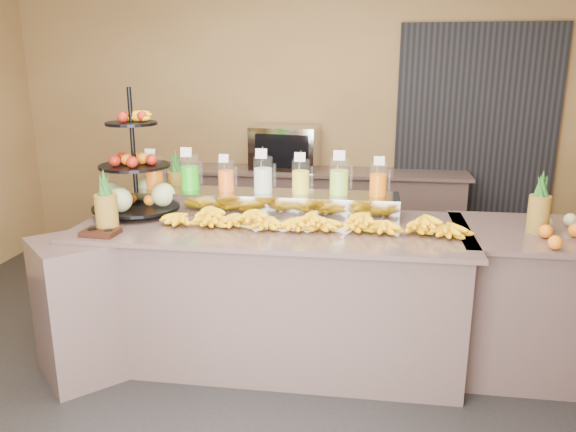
% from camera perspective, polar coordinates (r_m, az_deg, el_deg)
% --- Properties ---
extents(ground, '(6.00, 6.00, 0.00)m').
position_cam_1_polar(ground, '(3.73, -2.28, -16.07)').
color(ground, black).
rests_on(ground, ground).
extents(room_envelope, '(6.04, 5.02, 2.82)m').
position_cam_1_polar(room_envelope, '(3.94, 2.34, 14.34)').
color(room_envelope, brown).
rests_on(room_envelope, ground).
extents(buffet_counter, '(2.75, 1.25, 0.93)m').
position_cam_1_polar(buffet_counter, '(3.77, -3.37, -7.81)').
color(buffet_counter, gray).
rests_on(buffet_counter, ground).
extents(right_counter, '(1.08, 0.88, 0.93)m').
position_cam_1_polar(right_counter, '(3.98, 23.90, -7.83)').
color(right_counter, gray).
rests_on(right_counter, ground).
extents(back_ledge, '(3.10, 0.55, 0.93)m').
position_cam_1_polar(back_ledge, '(5.61, 1.86, 0.08)').
color(back_ledge, gray).
rests_on(back_ledge, ground).
extents(pitcher_tray, '(1.85, 0.30, 0.15)m').
position_cam_1_polar(pitcher_tray, '(3.89, -2.51, 1.36)').
color(pitcher_tray, gray).
rests_on(pitcher_tray, buffet_counter).
extents(juice_pitcher_orange_a, '(0.12, 0.13, 0.30)m').
position_cam_1_polar(juice_pitcher_orange_a, '(4.07, -13.43, 4.13)').
color(juice_pitcher_orange_a, silver).
rests_on(juice_pitcher_orange_a, pitcher_tray).
extents(juice_pitcher_green, '(0.13, 0.14, 0.32)m').
position_cam_1_polar(juice_pitcher_green, '(3.98, -9.94, 4.16)').
color(juice_pitcher_green, silver).
rests_on(juice_pitcher_green, pitcher_tray).
extents(juice_pitcher_orange_b, '(0.11, 0.12, 0.28)m').
position_cam_1_polar(juice_pitcher_orange_b, '(3.91, -6.30, 3.88)').
color(juice_pitcher_orange_b, silver).
rests_on(juice_pitcher_orange_b, pitcher_tray).
extents(juice_pitcher_milk, '(0.13, 0.14, 0.32)m').
position_cam_1_polar(juice_pitcher_milk, '(3.85, -2.55, 4.01)').
color(juice_pitcher_milk, silver).
rests_on(juice_pitcher_milk, pitcher_tray).
extents(juice_pitcher_lemon, '(0.12, 0.13, 0.30)m').
position_cam_1_polar(juice_pitcher_lemon, '(3.81, 1.30, 3.80)').
color(juice_pitcher_lemon, silver).
rests_on(juice_pitcher_lemon, pitcher_tray).
extents(juice_pitcher_lime, '(0.13, 0.14, 0.32)m').
position_cam_1_polar(juice_pitcher_lime, '(3.79, 5.22, 3.78)').
color(juice_pitcher_lime, silver).
rests_on(juice_pitcher_lime, pitcher_tray).
extents(juice_pitcher_orange_c, '(0.12, 0.12, 0.29)m').
position_cam_1_polar(juice_pitcher_orange_c, '(3.79, 9.15, 3.46)').
color(juice_pitcher_orange_c, silver).
rests_on(juice_pitcher_orange_c, pitcher_tray).
extents(banana_heap, '(1.93, 0.17, 0.16)m').
position_cam_1_polar(banana_heap, '(3.54, 2.27, -0.22)').
color(banana_heap, yellow).
rests_on(banana_heap, buffet_counter).
extents(fruit_stand, '(0.76, 0.76, 0.86)m').
position_cam_1_polar(fruit_stand, '(3.98, -14.69, 3.32)').
color(fruit_stand, black).
rests_on(fruit_stand, buffet_counter).
extents(condiment_caddy, '(0.22, 0.17, 0.03)m').
position_cam_1_polar(condiment_caddy, '(3.60, -18.51, -1.59)').
color(condiment_caddy, black).
rests_on(condiment_caddy, buffet_counter).
extents(pineapple_left_a, '(0.14, 0.14, 0.39)m').
position_cam_1_polar(pineapple_left_a, '(3.63, -17.98, 0.74)').
color(pineapple_left_a, brown).
rests_on(pineapple_left_a, buffet_counter).
extents(pineapple_left_b, '(0.13, 0.13, 0.40)m').
position_cam_1_polar(pineapple_left_b, '(4.21, -11.22, 3.22)').
color(pineapple_left_b, brown).
rests_on(pineapple_left_b, buffet_counter).
extents(right_fruit_pile, '(0.44, 0.42, 0.23)m').
position_cam_1_polar(right_fruit_pile, '(3.69, 26.69, -1.12)').
color(right_fruit_pile, brown).
rests_on(right_fruit_pile, right_counter).
extents(oven_warmer, '(0.66, 0.48, 0.42)m').
position_cam_1_polar(oven_warmer, '(5.50, -0.29, 6.94)').
color(oven_warmer, gray).
rests_on(oven_warmer, back_ledge).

